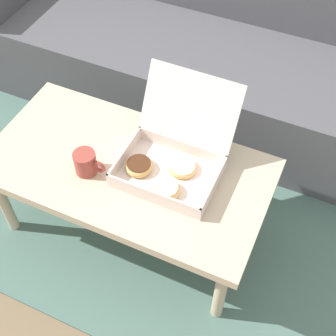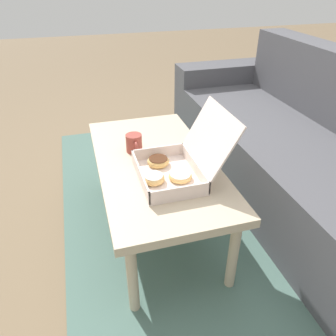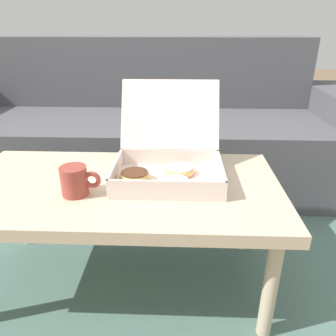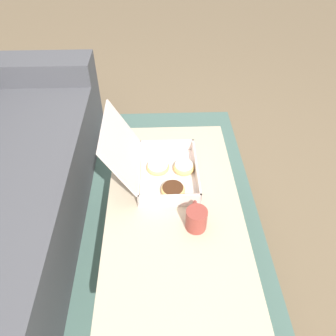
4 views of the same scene
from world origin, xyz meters
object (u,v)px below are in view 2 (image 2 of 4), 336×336
Objects in this scene: couch at (310,158)px; coffee_table at (155,168)px; pastry_box at (176,165)px; coffee_mug at (134,143)px.

couch is 0.92m from coffee_table.
couch reaches higher than pastry_box.
pastry_box is at bearing 19.95° from coffee_table.
pastry_box is 3.14× the size of coffee_mug.
coffee_table is at bearing 33.41° from coffee_mug.
couch is at bearing 90.00° from coffee_table.
pastry_box is (0.15, 0.06, 0.10)m from coffee_table.
pastry_box reaches higher than coffee_mug.
coffee_table is 2.74× the size of pastry_box.
couch reaches higher than coffee_table.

